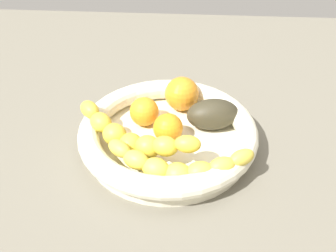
% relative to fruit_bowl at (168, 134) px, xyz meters
% --- Properties ---
extents(kitchen_counter, '(1.20, 1.20, 0.03)m').
position_rel_fruit_bowl_xyz_m(kitchen_counter, '(0.00, 0.00, -0.04)').
color(kitchen_counter, '#6A6557').
rests_on(kitchen_counter, ground).
extents(fruit_bowl, '(0.31, 0.31, 0.05)m').
position_rel_fruit_bowl_xyz_m(fruit_bowl, '(0.00, 0.00, 0.00)').
color(fruit_bowl, beige).
rests_on(fruit_bowl, kitchen_counter).
extents(banana_draped_left, '(0.08, 0.24, 0.05)m').
position_rel_fruit_bowl_xyz_m(banana_draped_left, '(0.09, 0.02, 0.02)').
color(banana_draped_left, gold).
rests_on(banana_draped_left, fruit_bowl).
extents(banana_draped_right, '(0.12, 0.22, 0.06)m').
position_rel_fruit_bowl_xyz_m(banana_draped_right, '(0.04, -0.06, 0.02)').
color(banana_draped_right, yellow).
rests_on(banana_draped_right, fruit_bowl).
extents(orange_front, '(0.06, 0.06, 0.06)m').
position_rel_fruit_bowl_xyz_m(orange_front, '(-0.10, 0.02, 0.02)').
color(orange_front, orange).
rests_on(orange_front, fruit_bowl).
extents(orange_mid_left, '(0.05, 0.05, 0.05)m').
position_rel_fruit_bowl_xyz_m(orange_mid_left, '(-0.00, 0.00, 0.01)').
color(orange_mid_left, orange).
rests_on(orange_mid_left, fruit_bowl).
extents(orange_mid_right, '(0.05, 0.05, 0.05)m').
position_rel_fruit_bowl_xyz_m(orange_mid_right, '(-0.04, -0.05, 0.01)').
color(orange_mid_right, orange).
rests_on(orange_mid_right, fruit_bowl).
extents(avocado_dark, '(0.07, 0.10, 0.06)m').
position_rel_fruit_bowl_xyz_m(avocado_dark, '(-0.04, 0.08, 0.02)').
color(avocado_dark, '#373322').
rests_on(avocado_dark, fruit_bowl).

